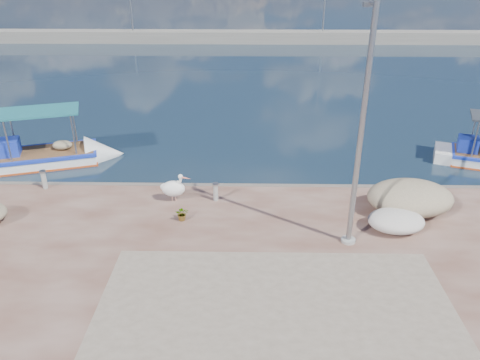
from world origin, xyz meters
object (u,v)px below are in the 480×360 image
object	(u,v)px
pelican	(174,188)
bollard_near	(216,191)
boat_left	(46,159)
lamp_post	(360,142)

from	to	relation	value
pelican	bollard_near	xyz separation A→B (m)	(1.49, 0.06, -0.14)
pelican	boat_left	bearing A→B (deg)	157.78
pelican	lamp_post	bearing A→B (deg)	-11.79
lamp_post	bollard_near	size ratio (longest dim) A/B	10.26
boat_left	bollard_near	xyz separation A→B (m)	(7.94, -4.30, 0.65)
lamp_post	bollard_near	distance (m)	5.79
boat_left	bollard_near	size ratio (longest dim) A/B	9.23
bollard_near	pelican	bearing A→B (deg)	-177.59
boat_left	pelican	bearing A→B (deg)	-51.70
boat_left	pelican	xyz separation A→B (m)	(6.46, -4.37, 0.78)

